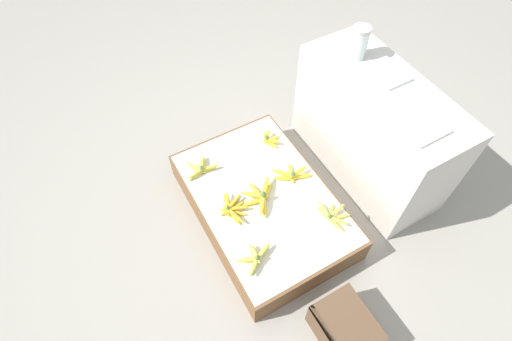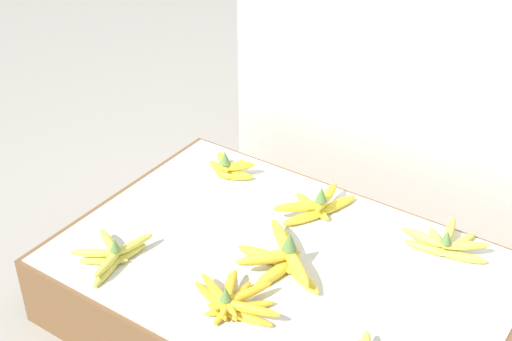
{
  "view_description": "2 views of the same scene",
  "coord_description": "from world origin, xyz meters",
  "px_view_note": "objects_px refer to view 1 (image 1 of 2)",
  "views": [
    {
      "loc": [
        1.11,
        -0.68,
        2.28
      ],
      "look_at": [
        -0.08,
        -0.0,
        0.38
      ],
      "focal_mm": 28.0,
      "sensor_mm": 36.0,
      "label": 1
    },
    {
      "loc": [
        0.74,
        -1.21,
        1.4
      ],
      "look_at": [
        -0.14,
        0.08,
        0.39
      ],
      "focal_mm": 50.0,
      "sensor_mm": 36.0,
      "label": 2
    }
  ],
  "objects_px": {
    "banana_bunch_front_midleft": "(231,208)",
    "banana_bunch_front_midright": "(255,258)",
    "banana_bunch_back_left": "(269,139)",
    "banana_bunch_front_left": "(201,169)",
    "glass_jar": "(359,43)",
    "banana_bunch_back_midleft": "(292,175)",
    "banana_bunch_middle_midleft": "(261,196)",
    "foam_tray_white": "(419,123)",
    "wooden_crate": "(344,328)",
    "banana_bunch_back_midright": "(332,215)"
  },
  "relations": [
    {
      "from": "banana_bunch_middle_midleft",
      "to": "banana_bunch_back_midright",
      "type": "relative_size",
      "value": 1.16
    },
    {
      "from": "wooden_crate",
      "to": "banana_bunch_back_midright",
      "type": "distance_m",
      "value": 0.61
    },
    {
      "from": "banana_bunch_front_left",
      "to": "banana_bunch_middle_midleft",
      "type": "distance_m",
      "value": 0.44
    },
    {
      "from": "wooden_crate",
      "to": "banana_bunch_back_midleft",
      "type": "height_order",
      "value": "banana_bunch_back_midleft"
    },
    {
      "from": "banana_bunch_front_midright",
      "to": "banana_bunch_back_left",
      "type": "relative_size",
      "value": 1.27
    },
    {
      "from": "banana_bunch_front_midleft",
      "to": "banana_bunch_back_left",
      "type": "height_order",
      "value": "banana_bunch_back_left"
    },
    {
      "from": "foam_tray_white",
      "to": "banana_bunch_back_midleft",
      "type": "bearing_deg",
      "value": -122.63
    },
    {
      "from": "banana_bunch_front_midleft",
      "to": "banana_bunch_back_midright",
      "type": "height_order",
      "value": "banana_bunch_back_midright"
    },
    {
      "from": "banana_bunch_front_left",
      "to": "banana_bunch_back_midright",
      "type": "xyz_separation_m",
      "value": [
        0.69,
        0.53,
        0.0
      ]
    },
    {
      "from": "banana_bunch_front_midleft",
      "to": "banana_bunch_back_midleft",
      "type": "distance_m",
      "value": 0.44
    },
    {
      "from": "foam_tray_white",
      "to": "banana_bunch_middle_midleft",
      "type": "bearing_deg",
      "value": -110.42
    },
    {
      "from": "banana_bunch_middle_midleft",
      "to": "foam_tray_white",
      "type": "bearing_deg",
      "value": 69.58
    },
    {
      "from": "banana_bunch_back_midright",
      "to": "banana_bunch_middle_midleft",
      "type": "bearing_deg",
      "value": -136.28
    },
    {
      "from": "banana_bunch_front_midleft",
      "to": "banana_bunch_middle_midleft",
      "type": "height_order",
      "value": "banana_bunch_middle_midleft"
    },
    {
      "from": "banana_bunch_front_left",
      "to": "foam_tray_white",
      "type": "distance_m",
      "value": 1.3
    },
    {
      "from": "glass_jar",
      "to": "banana_bunch_middle_midleft",
      "type": "bearing_deg",
      "value": -69.59
    },
    {
      "from": "banana_bunch_middle_midleft",
      "to": "foam_tray_white",
      "type": "height_order",
      "value": "foam_tray_white"
    },
    {
      "from": "wooden_crate",
      "to": "glass_jar",
      "type": "height_order",
      "value": "glass_jar"
    },
    {
      "from": "banana_bunch_front_midleft",
      "to": "banana_bunch_front_midright",
      "type": "bearing_deg",
      "value": -5.31
    },
    {
      "from": "banana_bunch_middle_midleft",
      "to": "banana_bunch_back_midleft",
      "type": "distance_m",
      "value": 0.25
    },
    {
      "from": "glass_jar",
      "to": "foam_tray_white",
      "type": "xyz_separation_m",
      "value": [
        0.6,
        -0.06,
        -0.09
      ]
    },
    {
      "from": "banana_bunch_back_left",
      "to": "foam_tray_white",
      "type": "bearing_deg",
      "value": 37.22
    },
    {
      "from": "wooden_crate",
      "to": "glass_jar",
      "type": "relative_size",
      "value": 1.62
    },
    {
      "from": "banana_bunch_back_left",
      "to": "glass_jar",
      "type": "height_order",
      "value": "glass_jar"
    },
    {
      "from": "banana_bunch_back_left",
      "to": "banana_bunch_back_midleft",
      "type": "bearing_deg",
      "value": -4.3
    },
    {
      "from": "banana_bunch_front_left",
      "to": "banana_bunch_front_midright",
      "type": "relative_size",
      "value": 1.03
    },
    {
      "from": "glass_jar",
      "to": "banana_bunch_back_left",
      "type": "bearing_deg",
      "value": -96.18
    },
    {
      "from": "banana_bunch_front_midleft",
      "to": "glass_jar",
      "type": "height_order",
      "value": "glass_jar"
    },
    {
      "from": "banana_bunch_back_midright",
      "to": "banana_bunch_front_midleft",
      "type": "bearing_deg",
      "value": -124.24
    },
    {
      "from": "banana_bunch_front_left",
      "to": "foam_tray_white",
      "type": "xyz_separation_m",
      "value": [
        0.66,
        1.0,
        0.52
      ]
    },
    {
      "from": "banana_bunch_front_left",
      "to": "banana_bunch_back_midright",
      "type": "relative_size",
      "value": 0.96
    },
    {
      "from": "banana_bunch_back_left",
      "to": "banana_bunch_back_midleft",
      "type": "xyz_separation_m",
      "value": [
        0.32,
        -0.02,
        0.0
      ]
    },
    {
      "from": "banana_bunch_back_left",
      "to": "banana_bunch_front_left",
      "type": "bearing_deg",
      "value": -90.77
    },
    {
      "from": "banana_bunch_front_midleft",
      "to": "foam_tray_white",
      "type": "distance_m",
      "value": 1.14
    },
    {
      "from": "banana_bunch_front_midleft",
      "to": "glass_jar",
      "type": "distance_m",
      "value": 1.22
    },
    {
      "from": "banana_bunch_front_midleft",
      "to": "banana_bunch_front_midright",
      "type": "xyz_separation_m",
      "value": [
        0.34,
        -0.03,
        0.0
      ]
    },
    {
      "from": "glass_jar",
      "to": "banana_bunch_back_midright",
      "type": "bearing_deg",
      "value": -40.19
    },
    {
      "from": "banana_bunch_back_midright",
      "to": "banana_bunch_front_left",
      "type": "bearing_deg",
      "value": -142.71
    },
    {
      "from": "banana_bunch_front_midleft",
      "to": "banana_bunch_middle_midleft",
      "type": "bearing_deg",
      "value": 83.98
    },
    {
      "from": "wooden_crate",
      "to": "banana_bunch_front_midleft",
      "type": "height_order",
      "value": "banana_bunch_front_midleft"
    },
    {
      "from": "banana_bunch_front_left",
      "to": "banana_bunch_back_midleft",
      "type": "bearing_deg",
      "value": 55.34
    },
    {
      "from": "wooden_crate",
      "to": "glass_jar",
      "type": "distance_m",
      "value": 1.59
    },
    {
      "from": "banana_bunch_back_midleft",
      "to": "foam_tray_white",
      "type": "xyz_separation_m",
      "value": [
        0.33,
        0.52,
        0.51
      ]
    },
    {
      "from": "foam_tray_white",
      "to": "glass_jar",
      "type": "bearing_deg",
      "value": 174.7
    },
    {
      "from": "banana_bunch_front_midleft",
      "to": "banana_bunch_front_midright",
      "type": "distance_m",
      "value": 0.34
    },
    {
      "from": "banana_bunch_back_midleft",
      "to": "wooden_crate",
      "type": "bearing_deg",
      "value": -14.72
    },
    {
      "from": "glass_jar",
      "to": "banana_bunch_back_midleft",
      "type": "bearing_deg",
      "value": -65.65
    },
    {
      "from": "banana_bunch_front_midright",
      "to": "banana_bunch_back_left",
      "type": "height_order",
      "value": "banana_bunch_back_left"
    },
    {
      "from": "banana_bunch_back_midleft",
      "to": "foam_tray_white",
      "type": "relative_size",
      "value": 0.93
    },
    {
      "from": "banana_bunch_front_midleft",
      "to": "banana_bunch_back_midright",
      "type": "distance_m",
      "value": 0.6
    }
  ]
}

